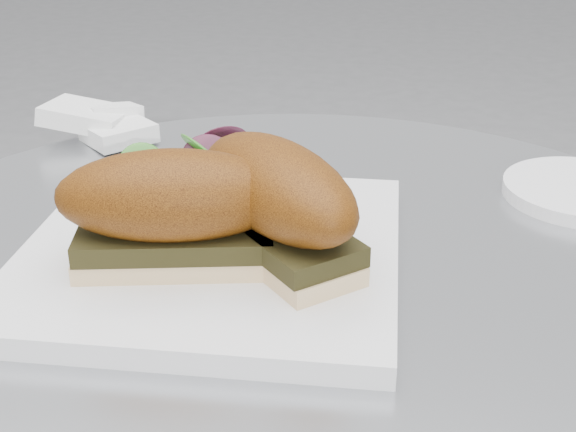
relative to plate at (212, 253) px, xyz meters
name	(u,v)px	position (x,y,z in m)	size (l,w,h in m)	color
plate	(212,253)	(0.00, 0.00, 0.00)	(0.26, 0.26, 0.02)	white
sandwich_left	(173,208)	(-0.02, -0.03, 0.05)	(0.16, 0.10, 0.08)	beige
sandwich_right	(277,199)	(0.05, -0.01, 0.05)	(0.16, 0.16, 0.08)	beige
salad	(210,174)	(-0.02, 0.07, 0.03)	(0.11, 0.11, 0.05)	#408F2F
napkin	(103,129)	(-0.17, 0.24, 0.00)	(0.10, 0.10, 0.02)	white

